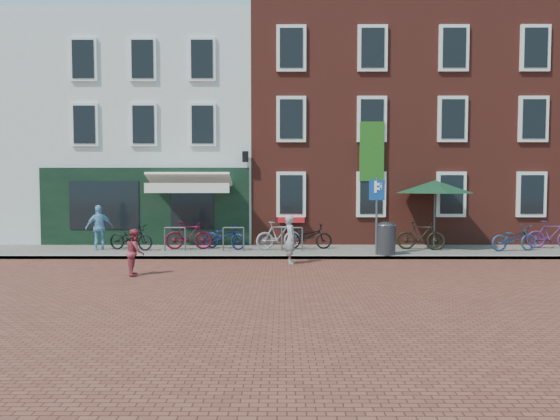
{
  "coord_description": "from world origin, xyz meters",
  "views": [
    {
      "loc": [
        0.15,
        -15.73,
        2.39
      ],
      "look_at": [
        0.09,
        0.01,
        1.57
      ],
      "focal_mm": 32.0,
      "sensor_mm": 36.0,
      "label": 1
    }
  ],
  "objects_px": {
    "parasol": "(435,184)",
    "woman": "(291,239)",
    "bicycle_3": "(279,236)",
    "parking_sign": "(377,203)",
    "bicycle_5": "(421,236)",
    "bicycle_1": "(189,235)",
    "bicycle_4": "(308,236)",
    "bicycle_0": "(131,237)",
    "bicycle_7": "(551,235)",
    "bicycle_6": "(514,238)",
    "boy": "(135,252)",
    "litter_bin": "(386,237)",
    "cafe_person": "(99,227)",
    "bicycle_2": "(225,236)"
  },
  "relations": [
    {
      "from": "bicycle_4",
      "to": "bicycle_6",
      "type": "bearing_deg",
      "value": -98.68
    },
    {
      "from": "litter_bin",
      "to": "bicycle_3",
      "type": "height_order",
      "value": "litter_bin"
    },
    {
      "from": "bicycle_1",
      "to": "bicycle_7",
      "type": "xyz_separation_m",
      "value": [
        12.82,
        0.26,
        0.0
      ]
    },
    {
      "from": "bicycle_7",
      "to": "litter_bin",
      "type": "bearing_deg",
      "value": 115.49
    },
    {
      "from": "litter_bin",
      "to": "parasol",
      "type": "height_order",
      "value": "parasol"
    },
    {
      "from": "woman",
      "to": "bicycle_5",
      "type": "xyz_separation_m",
      "value": [
        4.58,
        2.4,
        -0.14
      ]
    },
    {
      "from": "woman",
      "to": "bicycle_6",
      "type": "distance_m",
      "value": 7.95
    },
    {
      "from": "boy",
      "to": "bicycle_3",
      "type": "bearing_deg",
      "value": -56.96
    },
    {
      "from": "litter_bin",
      "to": "bicycle_6",
      "type": "xyz_separation_m",
      "value": [
        4.58,
        0.94,
        -0.15
      ]
    },
    {
      "from": "parking_sign",
      "to": "bicycle_1",
      "type": "xyz_separation_m",
      "value": [
        -6.3,
        1.38,
        -1.2
      ]
    },
    {
      "from": "bicycle_0",
      "to": "parasol",
      "type": "bearing_deg",
      "value": -70.57
    },
    {
      "from": "woman",
      "to": "bicycle_0",
      "type": "relative_size",
      "value": 0.87
    },
    {
      "from": "parking_sign",
      "to": "woman",
      "type": "height_order",
      "value": "parking_sign"
    },
    {
      "from": "bicycle_4",
      "to": "bicycle_5",
      "type": "bearing_deg",
      "value": -97.64
    },
    {
      "from": "bicycle_0",
      "to": "bicycle_7",
      "type": "bearing_deg",
      "value": -71.16
    },
    {
      "from": "parasol",
      "to": "woman",
      "type": "xyz_separation_m",
      "value": [
        -5.13,
        -2.72,
        -1.65
      ]
    },
    {
      "from": "litter_bin",
      "to": "bicycle_0",
      "type": "height_order",
      "value": "litter_bin"
    },
    {
      "from": "parasol",
      "to": "bicycle_4",
      "type": "height_order",
      "value": "parasol"
    },
    {
      "from": "woman",
      "to": "bicycle_6",
      "type": "xyz_separation_m",
      "value": [
        7.67,
        2.1,
        -0.19
      ]
    },
    {
      "from": "parasol",
      "to": "bicycle_1",
      "type": "bearing_deg",
      "value": -178.39
    },
    {
      "from": "litter_bin",
      "to": "cafe_person",
      "type": "xyz_separation_m",
      "value": [
        -9.72,
        1.23,
        0.19
      ]
    },
    {
      "from": "litter_bin",
      "to": "bicycle_2",
      "type": "bearing_deg",
      "value": 164.98
    },
    {
      "from": "parasol",
      "to": "bicycle_4",
      "type": "bearing_deg",
      "value": -178.65
    },
    {
      "from": "bicycle_5",
      "to": "bicycle_6",
      "type": "distance_m",
      "value": 3.11
    },
    {
      "from": "bicycle_5",
      "to": "bicycle_4",
      "type": "bearing_deg",
      "value": 100.53
    },
    {
      "from": "boy",
      "to": "bicycle_5",
      "type": "distance_m",
      "value": 9.7
    },
    {
      "from": "parking_sign",
      "to": "bicycle_5",
      "type": "xyz_separation_m",
      "value": [
        1.8,
        1.3,
        -1.2
      ]
    },
    {
      "from": "litter_bin",
      "to": "cafe_person",
      "type": "relative_size",
      "value": 0.74
    },
    {
      "from": "parasol",
      "to": "litter_bin",
      "type": "bearing_deg",
      "value": -142.6
    },
    {
      "from": "bicycle_3",
      "to": "litter_bin",
      "type": "bearing_deg",
      "value": -127.41
    },
    {
      "from": "bicycle_6",
      "to": "bicycle_4",
      "type": "bearing_deg",
      "value": 74.33
    },
    {
      "from": "boy",
      "to": "bicycle_5",
      "type": "bearing_deg",
      "value": -79.77
    },
    {
      "from": "parking_sign",
      "to": "bicycle_1",
      "type": "bearing_deg",
      "value": 167.68
    },
    {
      "from": "parasol",
      "to": "bicycle_3",
      "type": "bearing_deg",
      "value": -176.9
    },
    {
      "from": "bicycle_0",
      "to": "bicycle_1",
      "type": "relative_size",
      "value": 1.03
    },
    {
      "from": "woman",
      "to": "bicycle_1",
      "type": "height_order",
      "value": "woman"
    },
    {
      "from": "woman",
      "to": "bicycle_7",
      "type": "xyz_separation_m",
      "value": [
        9.29,
        2.74,
        -0.14
      ]
    },
    {
      "from": "bicycle_0",
      "to": "bicycle_5",
      "type": "bearing_deg",
      "value": -72.26
    },
    {
      "from": "bicycle_6",
      "to": "boy",
      "type": "bearing_deg",
      "value": 97.26
    },
    {
      "from": "parking_sign",
      "to": "parasol",
      "type": "bearing_deg",
      "value": 34.55
    },
    {
      "from": "parking_sign",
      "to": "bicycle_4",
      "type": "height_order",
      "value": "parking_sign"
    },
    {
      "from": "parasol",
      "to": "bicycle_4",
      "type": "relative_size",
      "value": 1.62
    },
    {
      "from": "parking_sign",
      "to": "bicycle_5",
      "type": "height_order",
      "value": "parking_sign"
    },
    {
      "from": "cafe_person",
      "to": "parking_sign",
      "type": "bearing_deg",
      "value": 137.87
    },
    {
      "from": "woman",
      "to": "bicycle_3",
      "type": "height_order",
      "value": "woman"
    },
    {
      "from": "cafe_person",
      "to": "bicycle_0",
      "type": "xyz_separation_m",
      "value": [
        1.13,
        -0.1,
        -0.34
      ]
    },
    {
      "from": "parasol",
      "to": "cafe_person",
      "type": "relative_size",
      "value": 1.76
    },
    {
      "from": "bicycle_2",
      "to": "litter_bin",
      "type": "bearing_deg",
      "value": -78.17
    },
    {
      "from": "bicycle_4",
      "to": "bicycle_6",
      "type": "height_order",
      "value": "same"
    },
    {
      "from": "parking_sign",
      "to": "bicycle_4",
      "type": "relative_size",
      "value": 1.49
    }
  ]
}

